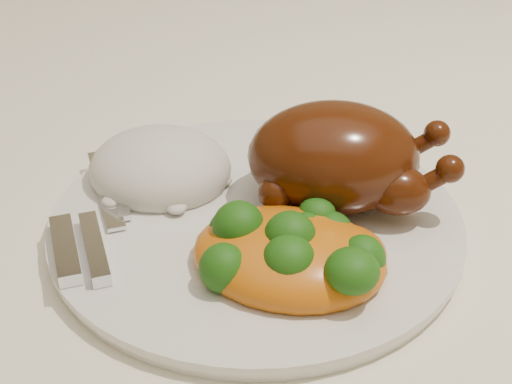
# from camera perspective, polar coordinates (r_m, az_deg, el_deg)

# --- Properties ---
(dining_table) EXTENTS (1.60, 0.90, 0.76)m
(dining_table) POSITION_cam_1_polar(r_m,az_deg,el_deg) (0.64, 13.84, -7.69)
(dining_table) COLOR brown
(dining_table) RESTS_ON floor
(tablecloth) EXTENTS (1.73, 1.03, 0.18)m
(tablecloth) POSITION_cam_1_polar(r_m,az_deg,el_deg) (0.59, 14.76, -2.32)
(tablecloth) COLOR white
(tablecloth) RESTS_ON dining_table
(dinner_plate) EXTENTS (0.38, 0.38, 0.01)m
(dinner_plate) POSITION_cam_1_polar(r_m,az_deg,el_deg) (0.51, 0.00, -2.45)
(dinner_plate) COLOR silver
(dinner_plate) RESTS_ON tablecloth
(roast_chicken) EXTENTS (0.15, 0.11, 0.08)m
(roast_chicken) POSITION_cam_1_polar(r_m,az_deg,el_deg) (0.51, 6.62, 2.75)
(roast_chicken) COLOR #4B1B08
(roast_chicken) RESTS_ON dinner_plate
(rice_mound) EXTENTS (0.11, 0.10, 0.06)m
(rice_mound) POSITION_cam_1_polar(r_m,az_deg,el_deg) (0.55, -7.66, 1.83)
(rice_mound) COLOR silver
(rice_mound) RESTS_ON dinner_plate
(mac_and_cheese) EXTENTS (0.14, 0.11, 0.05)m
(mac_and_cheese) POSITION_cam_1_polar(r_m,az_deg,el_deg) (0.45, 3.12, -4.87)
(mac_and_cheese) COLOR orange
(mac_and_cheese) RESTS_ON dinner_plate
(cutlery) EXTENTS (0.07, 0.16, 0.01)m
(cutlery) POSITION_cam_1_polar(r_m,az_deg,el_deg) (0.50, -13.00, -2.80)
(cutlery) COLOR silver
(cutlery) RESTS_ON dinner_plate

